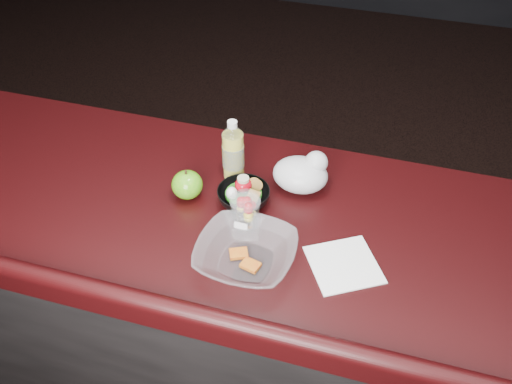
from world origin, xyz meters
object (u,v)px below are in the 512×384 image
fruit_cup (245,210)px  snack_bowl (243,195)px  green_apple (187,185)px  lemonade_bottle (233,154)px  takeout_bowl (246,254)px

fruit_cup → snack_bowl: bearing=111.1°
fruit_cup → green_apple: bearing=159.5°
lemonade_bottle → snack_bowl: lemonade_bottle is taller
green_apple → lemonade_bottle: bearing=51.5°
snack_bowl → green_apple: bearing=-173.9°
green_apple → takeout_bowl: (0.23, -0.19, -0.01)m
fruit_cup → green_apple: size_ratio=1.27×
green_apple → snack_bowl: bearing=6.1°
lemonade_bottle → fruit_cup: 0.21m
lemonade_bottle → takeout_bowl: bearing=-66.9°
fruit_cup → snack_bowl: fruit_cup is taller
fruit_cup → takeout_bowl: 0.13m
green_apple → takeout_bowl: size_ratio=0.36×
lemonade_bottle → green_apple: bearing=-128.5°
takeout_bowl → snack_bowl: bearing=109.1°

